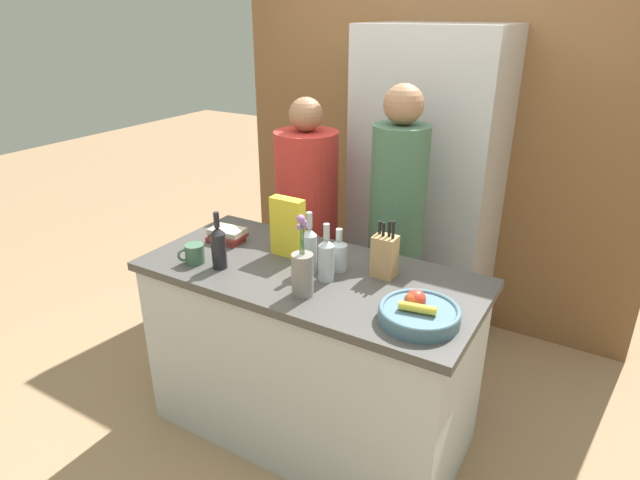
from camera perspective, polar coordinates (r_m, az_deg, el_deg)
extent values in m
plane|color=#A37F5B|center=(2.99, -0.96, -19.27)|extent=(14.00, 14.00, 0.00)
cube|color=silver|center=(2.71, -1.03, -12.41)|extent=(1.52, 0.71, 0.88)
cube|color=#474442|center=(2.47, -1.10, -3.72)|extent=(1.58, 0.74, 0.04)
cube|color=brown|center=(3.66, 11.86, 11.53)|extent=(2.78, 0.12, 2.60)
cube|color=#B7B7BC|center=(3.37, 11.31, 4.87)|extent=(0.81, 0.60, 1.95)
cylinder|color=#B7B7BC|center=(3.08, 8.34, 5.23)|extent=(0.02, 0.02, 1.07)
cylinder|color=slate|center=(2.10, 10.52, -7.91)|extent=(0.31, 0.31, 0.05)
torus|color=slate|center=(2.09, 10.57, -7.31)|extent=(0.31, 0.31, 0.02)
sphere|color=red|center=(2.13, 10.19, -6.25)|extent=(0.08, 0.08, 0.08)
sphere|color=#C64C23|center=(2.12, 9.84, -6.36)|extent=(0.07, 0.07, 0.07)
cylinder|color=yellow|center=(2.06, 10.37, -7.15)|extent=(0.15, 0.06, 0.03)
cube|color=tan|center=(2.39, 6.91, -1.74)|extent=(0.10, 0.09, 0.19)
cylinder|color=black|center=(2.36, 6.39, 1.21)|extent=(0.01, 0.01, 0.07)
cylinder|color=black|center=(2.34, 6.77, 1.03)|extent=(0.01, 0.01, 0.07)
cylinder|color=black|center=(2.34, 7.41, 1.08)|extent=(0.01, 0.01, 0.08)
cylinder|color=black|center=(2.32, 7.81, 0.96)|extent=(0.01, 0.01, 0.09)
cylinder|color=gray|center=(2.22, -1.88, -3.73)|extent=(0.09, 0.09, 0.19)
cylinder|color=#477538|center=(2.15, -1.80, 0.14)|extent=(0.01, 0.02, 0.14)
sphere|color=#9966B2|center=(2.12, -1.74, 1.88)|extent=(0.03, 0.03, 0.03)
cylinder|color=#477538|center=(2.16, -1.82, 0.00)|extent=(0.02, 0.01, 0.12)
sphere|color=#9966B2|center=(2.14, -1.77, 1.54)|extent=(0.03, 0.03, 0.03)
cylinder|color=#477538|center=(2.16, -2.10, -0.10)|extent=(0.01, 0.02, 0.12)
sphere|color=#9966B2|center=(2.13, -2.22, 1.36)|extent=(0.03, 0.03, 0.03)
cylinder|color=#477538|center=(2.14, -2.00, 0.31)|extent=(0.01, 0.01, 0.16)
sphere|color=#9966B2|center=(2.11, -2.07, 2.24)|extent=(0.04, 0.04, 0.04)
cube|color=yellow|center=(2.56, -3.46, 1.36)|extent=(0.17, 0.06, 0.29)
cylinder|color=#42664C|center=(2.58, -13.20, -1.42)|extent=(0.09, 0.09, 0.09)
torus|color=#42664C|center=(2.58, -14.30, -1.57)|extent=(0.05, 0.06, 0.06)
cube|color=maroon|center=(2.80, -10.02, 0.08)|extent=(0.18, 0.13, 0.03)
cube|color=maroon|center=(2.79, -9.74, 0.51)|extent=(0.17, 0.13, 0.02)
cube|color=#B7A88E|center=(2.78, -9.87, 0.95)|extent=(0.18, 0.13, 0.03)
cylinder|color=#B2BCC1|center=(2.34, 0.68, -2.45)|extent=(0.07, 0.07, 0.17)
cone|color=#B2BCC1|center=(2.30, 0.69, -0.24)|extent=(0.07, 0.07, 0.03)
cylinder|color=#B2BCC1|center=(2.28, 0.70, 0.92)|extent=(0.03, 0.03, 0.07)
cylinder|color=#B2BCC1|center=(2.42, -1.09, -1.42)|extent=(0.07, 0.07, 0.18)
cone|color=#B2BCC1|center=(2.38, -1.11, 0.90)|extent=(0.07, 0.07, 0.03)
cylinder|color=#B2BCC1|center=(2.35, -1.12, 2.12)|extent=(0.03, 0.03, 0.07)
cylinder|color=black|center=(2.50, -10.73, -1.14)|extent=(0.07, 0.07, 0.17)
cone|color=black|center=(2.46, -10.90, 1.00)|extent=(0.07, 0.07, 0.03)
cylinder|color=black|center=(2.44, -10.99, 2.13)|extent=(0.03, 0.03, 0.07)
cylinder|color=#B2BCC1|center=(2.44, 2.01, -1.85)|extent=(0.08, 0.08, 0.13)
cone|color=#B2BCC1|center=(2.41, 2.04, -0.24)|extent=(0.08, 0.08, 0.02)
cylinder|color=#B2BCC1|center=(2.40, 2.05, 0.60)|extent=(0.03, 0.03, 0.05)
cube|color=#383842|center=(3.34, -1.31, -5.94)|extent=(0.33, 0.28, 0.77)
cylinder|color=red|center=(3.06, -1.43, 5.62)|extent=(0.36, 0.36, 0.64)
sphere|color=#996B4C|center=(2.96, -1.52, 13.25)|extent=(0.19, 0.19, 0.19)
cube|color=#383842|center=(3.10, 7.55, -8.14)|extent=(0.24, 0.18, 0.82)
cylinder|color=#42664C|center=(2.79, 8.36, 5.15)|extent=(0.29, 0.29, 0.68)
sphere|color=#996B4C|center=(2.68, 8.92, 14.11)|extent=(0.20, 0.20, 0.20)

